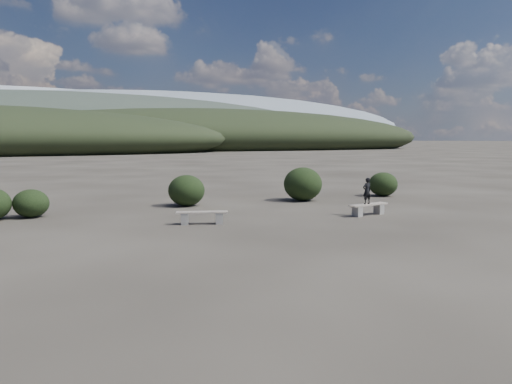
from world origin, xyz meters
name	(u,v)px	position (x,y,z in m)	size (l,w,h in m)	color
ground	(327,253)	(0.00, 0.00, 0.00)	(1200.00, 1200.00, 0.00)	#2B2722
bench_left	(202,217)	(-1.52, 4.93, 0.24)	(1.63, 0.80, 0.40)	gray
bench_right	(368,208)	(4.34, 4.40, 0.24)	(1.64, 0.63, 0.40)	gray
seated_person	(367,191)	(4.26, 4.39, 0.86)	(0.33, 0.22, 0.91)	black
shrub_a	(31,203)	(-6.42, 8.54, 0.48)	(1.17, 1.17, 0.96)	black
shrub_b	(186,190)	(-0.81, 9.28, 0.62)	(1.44, 1.44, 1.24)	black
shrub_d	(303,184)	(4.24, 8.95, 0.72)	(1.65, 1.65, 1.44)	black
shrub_e	(383,184)	(8.53, 9.04, 0.55)	(1.33, 1.33, 1.11)	black
mountain_ridges	(37,126)	(-7.48, 339.06, 10.84)	(500.00, 400.00, 56.00)	black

